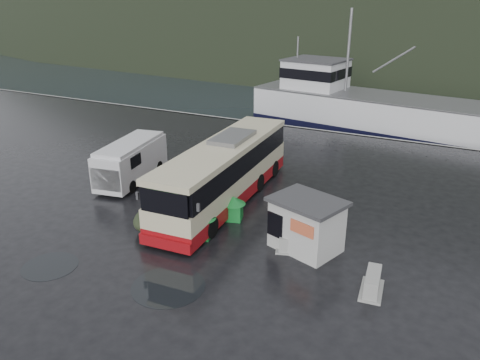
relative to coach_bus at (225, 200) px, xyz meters
The scene contains 13 objects.
ground 2.89m from the coach_bus, 101.90° to the right, with size 160.00×160.00×0.00m, color black.
harbor_water 107.18m from the coach_bus, 90.32° to the left, with size 300.00×180.00×0.02m, color black.
quay_edge 17.19m from the coach_bus, 91.98° to the left, with size 160.00×0.60×1.50m, color #999993.
coach_bus is the anchor object (origin of this frame).
white_van 6.86m from the coach_bus, behind, with size 2.15×6.25×2.61m, color silver, non-canonical shape.
waste_bin_left 4.45m from the coach_bus, 76.25° to the right, with size 1.03×1.03×1.44m, color #167C2D, non-canonical shape.
waste_bin_right 2.48m from the coach_bus, 51.05° to the right, with size 0.94×0.94×1.31m, color #167C2D, non-canonical shape.
dome_tent 4.73m from the coach_bus, 107.45° to the right, with size 2.18×3.06×1.20m, color #27301D, non-canonical shape.
ticket_kiosk 6.80m from the coach_bus, 27.44° to the right, with size 3.22×2.44×2.52m, color beige, non-canonical shape.
jersey_barrier_a 6.18m from the coach_bus, 33.78° to the right, with size 0.80×1.60×0.80m, color #999993, non-canonical shape.
jersey_barrier_b 10.93m from the coach_bus, 28.55° to the right, with size 0.87×1.74×0.87m, color #999993, non-canonical shape.
fishing_trawler 24.48m from the coach_bus, 81.66° to the left, with size 29.01×6.34×11.60m, color silver, non-canonical shape.
puddles 9.08m from the coach_bus, 90.59° to the right, with size 8.33×3.85×0.01m.
Camera 1 is at (12.67, -18.99, 11.19)m, focal length 35.00 mm.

